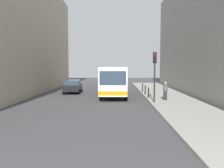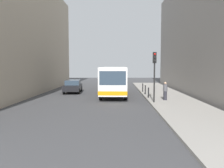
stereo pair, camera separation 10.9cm
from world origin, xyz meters
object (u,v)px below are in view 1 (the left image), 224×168
traffic_light (155,67)px  pedestrian_near_signal (165,91)px  bollard_mid (145,90)px  car_beside_bus (73,86)px  bollard_far (143,88)px  bus (114,79)px  bollard_near (149,93)px

traffic_light → pedestrian_near_signal: 2.71m
bollard_mid → pedestrian_near_signal: 4.21m
car_beside_bus → bollard_far: bearing=175.3°
bus → bollard_mid: (3.29, -0.88, -1.10)m
bus → bollard_mid: bearing=165.4°
bollard_mid → bus: bearing=165.0°
traffic_light → bollard_mid: bearing=91.1°
bollard_mid → pedestrian_near_signal: (1.27, -4.01, 0.32)m
bollard_far → bus: bearing=-153.1°
car_beside_bus → traffic_light: bearing=132.0°
bollard_near → bollard_mid: size_ratio=1.00×
car_beside_bus → traffic_light: (8.22, -8.00, 2.22)m
bus → bollard_far: bus is taller
traffic_light → pedestrian_near_signal: traffic_light is taller
bollard_mid → pedestrian_near_signal: bearing=-72.5°
traffic_light → bollard_mid: size_ratio=4.32×
car_beside_bus → bollard_near: bearing=143.4°
bollard_near → pedestrian_near_signal: bearing=-49.0°
bus → traffic_light: (3.39, -6.20, 1.28)m
pedestrian_near_signal → bus: bearing=-148.7°
bus → traffic_light: traffic_light is taller
car_beside_bus → bollard_mid: (8.12, -2.68, -0.16)m
bus → pedestrian_near_signal: (4.55, -4.89, -0.78)m
traffic_light → bollard_mid: traffic_light is taller
traffic_light → bollard_mid: (-0.10, 5.32, -2.38)m
traffic_light → car_beside_bus: bearing=135.8°
bus → bollard_mid: bus is taller
traffic_light → bollard_far: 8.22m
bollard_near → bus: bearing=133.8°
car_beside_bus → bus: bearing=155.8°
bus → bollard_near: size_ratio=11.62×
bollard_mid → bollard_far: 2.55m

